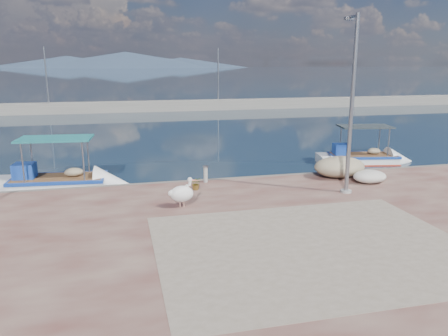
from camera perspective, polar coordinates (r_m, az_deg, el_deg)
ground at (r=15.53m, az=3.33°, el=-7.87°), size 1400.00×1400.00×0.00m
quay at (r=10.42m, az=13.45°, el=-18.15°), size 44.00×22.00×0.50m
quay_patch at (r=13.09m, az=11.50°, el=-9.96°), size 9.00×7.00×0.01m
breakwater at (r=54.22m, az=-9.12°, el=7.99°), size 120.00×2.20×7.50m
mountains at (r=663.89m, az=-13.21°, el=13.49°), size 370.00×280.00×22.00m
boat_left at (r=21.57m, az=-20.89°, el=-2.00°), size 5.96×2.41×2.79m
boat_right at (r=26.62m, az=17.54°, el=1.04°), size 5.52×2.67×2.55m
pelican at (r=16.05m, az=-5.47°, el=-3.31°), size 1.15×0.57×1.12m
lamp_post at (r=18.01m, az=16.26°, el=7.06°), size 0.44×0.96×7.00m
bollard_near at (r=19.36m, az=-2.42°, el=-0.69°), size 0.25×0.25×0.76m
potted_plant at (r=18.27m, az=-3.65°, el=-2.02°), size 0.60×0.56×0.55m
net_pile_c at (r=20.94m, az=14.85°, el=0.14°), size 2.42×1.73×0.95m
net_pile_d at (r=20.34m, az=18.49°, el=-1.07°), size 1.50×1.13×0.56m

